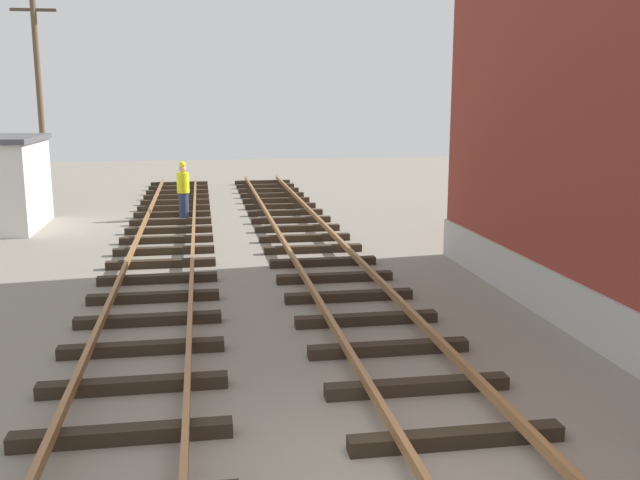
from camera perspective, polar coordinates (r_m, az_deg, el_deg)
name	(u,v)px	position (r m, az deg, el deg)	size (l,w,h in m)	color
track_near_building	(482,468)	(7.88, 12.80, -17.32)	(2.50, 53.80, 0.32)	#2D2319
utility_pole_far	(39,93)	(32.48, -21.46, 10.87)	(1.80, 0.24, 7.79)	brown
track_worker_foreground	(183,190)	(23.62, -10.84, 3.91)	(0.40, 0.40, 1.87)	#262D4C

